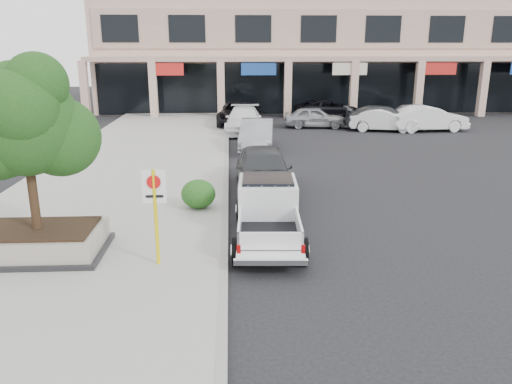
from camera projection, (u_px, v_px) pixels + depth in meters
ground at (289, 271)px, 11.84m from camera, size 120.00×120.00×0.00m
sidewalk at (112, 198)px, 17.30m from camera, size 8.00×52.00×0.15m
curb at (226, 197)px, 17.50m from camera, size 0.20×52.00×0.15m
strip_mall at (336, 52)px, 43.46m from camera, size 40.55×12.43×9.50m
planter at (39, 241)px, 12.37m from camera, size 3.20×2.20×0.68m
planter_tree at (32, 122)px, 11.71m from camera, size 2.90×2.55×4.00m
no_parking_sign at (155, 204)px, 11.47m from camera, size 0.55×0.09×2.30m
hedge at (198, 194)px, 15.88m from camera, size 1.10×0.99×0.93m
pickup_truck at (268, 213)px, 13.53m from camera, size 2.07×5.02×1.55m
curb_car_a at (263, 170)px, 18.07m from camera, size 2.00×4.93×1.68m
curb_car_b at (257, 135)px, 25.82m from camera, size 2.08×4.81×1.54m
curb_car_c at (244, 120)px, 30.95m from camera, size 2.51×5.48×1.55m
curb_car_d at (240, 113)px, 33.74m from camera, size 3.25×6.14×1.64m
lot_car_a at (315, 117)px, 32.90m from camera, size 4.16×2.01×1.37m
lot_car_b at (383, 120)px, 31.54m from camera, size 4.42×2.32×1.38m
lot_car_c at (386, 118)px, 31.98m from camera, size 5.42×2.60×1.52m
lot_car_d at (328, 109)px, 37.63m from camera, size 5.27×3.12×1.38m
lot_car_e at (418, 114)px, 34.12m from camera, size 4.70×2.78×1.50m
lot_car_f at (429, 119)px, 31.54m from camera, size 4.94×2.09×1.59m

